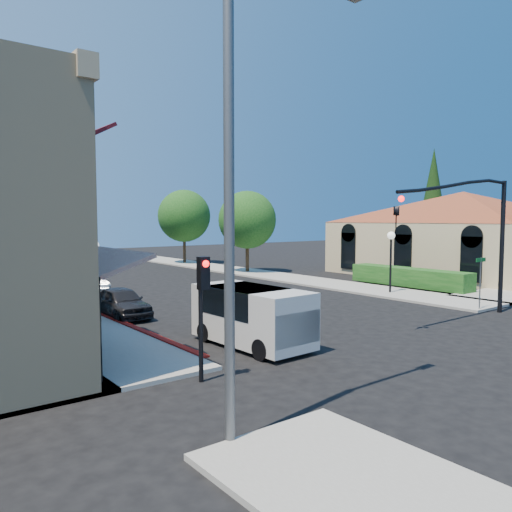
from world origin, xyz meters
TOP-DOWN VIEW (x-y plane):
  - ground at (0.00, 0.00)m, footprint 120.00×120.00m
  - sidewalk_right at (8.75, 27.00)m, footprint 3.50×50.00m
  - curb_red_strip at (-6.90, 8.00)m, footprint 0.25×10.00m
  - mission_building at (21.99, 11.50)m, footprint 30.12×30.12m
  - hedge at (11.70, 9.00)m, footprint 1.40×8.00m
  - conifer_far at (28.00, 18.00)m, footprint 3.20×3.20m
  - street_tree_a at (8.80, 22.00)m, footprint 4.56×4.56m
  - street_tree_b at (8.80, 32.00)m, footprint 4.94×4.94m
  - signal_mast_arm at (5.86, 1.50)m, footprint 8.01×0.39m
  - secondary_signal at (-8.00, 1.41)m, footprint 0.28×0.42m
  - cobra_streetlight at (-9.15, -2.00)m, footprint 3.60×0.25m
  - street_name_sign at (7.50, 2.20)m, footprint 0.80×0.06m
  - lamppost_left_near at (-8.50, 8.00)m, footprint 0.44×0.44m
  - lamppost_left_far at (-8.50, 22.00)m, footprint 0.44×0.44m
  - lamppost_right_near at (8.50, 8.00)m, footprint 0.44×0.44m
  - lamppost_right_far at (8.50, 24.00)m, footprint 0.44×0.44m
  - white_van at (-4.71, 3.58)m, footprint 2.12×4.53m
  - parked_car_a at (-6.20, 11.07)m, footprint 1.61×3.89m
  - parked_car_b at (-4.80, 19.00)m, footprint 1.23×3.49m
  - parked_car_c at (-4.80, 20.36)m, footprint 1.92×4.21m
  - parked_car_d at (-6.20, 29.17)m, footprint 1.83×3.94m

SIDE VIEW (x-z plane):
  - ground at x=0.00m, z-range 0.00..0.00m
  - curb_red_strip at x=-6.90m, z-range -0.03..0.03m
  - hedge at x=11.70m, z-range -0.55..0.55m
  - sidewalk_right at x=8.75m, z-range 0.00..0.12m
  - parked_car_d at x=-6.20m, z-range 0.00..1.09m
  - parked_car_b at x=-4.80m, z-range 0.00..1.15m
  - parked_car_c at x=-4.80m, z-range 0.00..1.19m
  - parked_car_a at x=-6.20m, z-range 0.00..1.32m
  - white_van at x=-4.71m, z-range 0.16..2.13m
  - street_name_sign at x=7.50m, z-range 0.45..2.95m
  - secondary_signal at x=-8.00m, z-range 0.66..3.98m
  - lamppost_left_near at x=-8.50m, z-range 0.95..4.52m
  - lamppost_left_far at x=-8.50m, z-range 0.95..4.52m
  - lamppost_right_near at x=8.50m, z-range 0.95..4.52m
  - lamppost_right_far at x=8.50m, z-range 0.95..4.52m
  - mission_building at x=21.99m, z-range 0.55..6.95m
  - signal_mast_arm at x=5.86m, z-range 1.09..7.09m
  - street_tree_a at x=8.80m, z-range 0.95..7.43m
  - street_tree_b at x=8.80m, z-range 1.03..8.05m
  - cobra_streetlight at x=-9.15m, z-range 0.61..9.92m
  - conifer_far at x=28.00m, z-range 0.86..11.86m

